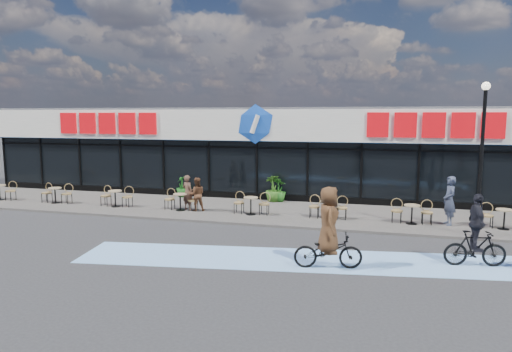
{
  "coord_description": "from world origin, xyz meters",
  "views": [
    {
      "loc": [
        5.68,
        -14.45,
        4.25
      ],
      "look_at": [
        0.89,
        3.5,
        1.74
      ],
      "focal_mm": 32.0,
      "sensor_mm": 36.0,
      "label": 1
    }
  ],
  "objects_px": {
    "lamp_post": "(482,146)",
    "bistro_set_0": "(1,190)",
    "potted_plant_left": "(182,186)",
    "potted_plant_mid": "(279,190)",
    "pedestrian_a": "(449,201)",
    "patron_left": "(188,193)",
    "patron_right": "(197,194)",
    "cyclist_a": "(476,238)",
    "potted_plant_right": "(273,188)"
  },
  "relations": [
    {
      "from": "lamp_post",
      "to": "bistro_set_0",
      "type": "height_order",
      "value": "lamp_post"
    },
    {
      "from": "bistro_set_0",
      "to": "potted_plant_left",
      "type": "xyz_separation_m",
      "value": [
        8.27,
        3.04,
        0.08
      ]
    },
    {
      "from": "potted_plant_mid",
      "to": "pedestrian_a",
      "type": "xyz_separation_m",
      "value": [
        7.2,
        -2.95,
        0.36
      ]
    },
    {
      "from": "patron_left",
      "to": "patron_right",
      "type": "xyz_separation_m",
      "value": [
        0.46,
        -0.09,
        -0.04
      ]
    },
    {
      "from": "bistro_set_0",
      "to": "patron_right",
      "type": "bearing_deg",
      "value": 0.05
    },
    {
      "from": "pedestrian_a",
      "to": "cyclist_a",
      "type": "height_order",
      "value": "cyclist_a"
    },
    {
      "from": "potted_plant_mid",
      "to": "patron_left",
      "type": "height_order",
      "value": "patron_left"
    },
    {
      "from": "lamp_post",
      "to": "potted_plant_mid",
      "type": "relative_size",
      "value": 4.6
    },
    {
      "from": "pedestrian_a",
      "to": "bistro_set_0",
      "type": "bearing_deg",
      "value": -103.26
    },
    {
      "from": "bistro_set_0",
      "to": "potted_plant_mid",
      "type": "distance_m",
      "value": 13.65
    },
    {
      "from": "lamp_post",
      "to": "cyclist_a",
      "type": "distance_m",
      "value": 4.0
    },
    {
      "from": "potted_plant_mid",
      "to": "potted_plant_left",
      "type": "bearing_deg",
      "value": -179.45
    },
    {
      "from": "potted_plant_right",
      "to": "pedestrian_a",
      "type": "height_order",
      "value": "pedestrian_a"
    },
    {
      "from": "patron_left",
      "to": "patron_right",
      "type": "bearing_deg",
      "value": -168.92
    },
    {
      "from": "patron_left",
      "to": "cyclist_a",
      "type": "height_order",
      "value": "cyclist_a"
    },
    {
      "from": "potted_plant_left",
      "to": "patron_left",
      "type": "bearing_deg",
      "value": -61.64
    },
    {
      "from": "potted_plant_right",
      "to": "patron_left",
      "type": "relative_size",
      "value": 0.83
    },
    {
      "from": "patron_left",
      "to": "pedestrian_a",
      "type": "xyz_separation_m",
      "value": [
        10.64,
        0.04,
        0.16
      ]
    },
    {
      "from": "cyclist_a",
      "to": "bistro_set_0",
      "type": "bearing_deg",
      "value": 167.63
    },
    {
      "from": "patron_right",
      "to": "bistro_set_0",
      "type": "bearing_deg",
      "value": -24.55
    },
    {
      "from": "lamp_post",
      "to": "patron_left",
      "type": "height_order",
      "value": "lamp_post"
    },
    {
      "from": "pedestrian_a",
      "to": "potted_plant_right",
      "type": "bearing_deg",
      "value": -124.51
    },
    {
      "from": "potted_plant_left",
      "to": "patron_left",
      "type": "height_order",
      "value": "patron_left"
    },
    {
      "from": "bistro_set_0",
      "to": "potted_plant_mid",
      "type": "xyz_separation_m",
      "value": [
        13.3,
        3.09,
        0.11
      ]
    },
    {
      "from": "potted_plant_left",
      "to": "pedestrian_a",
      "type": "distance_m",
      "value": 12.58
    },
    {
      "from": "patron_left",
      "to": "pedestrian_a",
      "type": "height_order",
      "value": "pedestrian_a"
    },
    {
      "from": "lamp_post",
      "to": "bistro_set_0",
      "type": "relative_size",
      "value": 3.39
    },
    {
      "from": "lamp_post",
      "to": "patron_right",
      "type": "relative_size",
      "value": 3.57
    },
    {
      "from": "potted_plant_right",
      "to": "patron_right",
      "type": "distance_m",
      "value": 4.03
    },
    {
      "from": "potted_plant_mid",
      "to": "lamp_post",
      "type": "bearing_deg",
      "value": -29.3
    },
    {
      "from": "cyclist_a",
      "to": "potted_plant_mid",
      "type": "bearing_deg",
      "value": 133.69
    },
    {
      "from": "lamp_post",
      "to": "potted_plant_right",
      "type": "xyz_separation_m",
      "value": [
        -8.17,
        4.33,
        -2.46
      ]
    },
    {
      "from": "potted_plant_left",
      "to": "potted_plant_right",
      "type": "bearing_deg",
      "value": -0.69
    },
    {
      "from": "potted_plant_left",
      "to": "potted_plant_mid",
      "type": "xyz_separation_m",
      "value": [
        5.03,
        0.05,
        0.03
      ]
    },
    {
      "from": "potted_plant_left",
      "to": "cyclist_a",
      "type": "relative_size",
      "value": 0.52
    },
    {
      "from": "patron_right",
      "to": "cyclist_a",
      "type": "height_order",
      "value": "cyclist_a"
    },
    {
      "from": "lamp_post",
      "to": "patron_left",
      "type": "relative_size",
      "value": 3.39
    },
    {
      "from": "lamp_post",
      "to": "patron_right",
      "type": "bearing_deg",
      "value": 172.91
    },
    {
      "from": "patron_left",
      "to": "potted_plant_mid",
      "type": "bearing_deg",
      "value": -117.08
    },
    {
      "from": "potted_plant_left",
      "to": "patron_right",
      "type": "height_order",
      "value": "patron_right"
    },
    {
      "from": "lamp_post",
      "to": "potted_plant_mid",
      "type": "distance_m",
      "value": 9.41
    },
    {
      "from": "patron_left",
      "to": "pedestrian_a",
      "type": "bearing_deg",
      "value": -157.86
    },
    {
      "from": "potted_plant_left",
      "to": "patron_right",
      "type": "bearing_deg",
      "value": -55.95
    },
    {
      "from": "potted_plant_right",
      "to": "potted_plant_mid",
      "type": "bearing_deg",
      "value": 21.6
    },
    {
      "from": "lamp_post",
      "to": "patron_right",
      "type": "distance_m",
      "value": 11.22
    },
    {
      "from": "lamp_post",
      "to": "pedestrian_a",
      "type": "bearing_deg",
      "value": 115.35
    },
    {
      "from": "potted_plant_mid",
      "to": "potted_plant_right",
      "type": "bearing_deg",
      "value": -158.4
    },
    {
      "from": "potted_plant_left",
      "to": "patron_right",
      "type": "xyz_separation_m",
      "value": [
        2.05,
        -3.03,
        0.19
      ]
    },
    {
      "from": "bistro_set_0",
      "to": "patron_left",
      "type": "height_order",
      "value": "patron_left"
    },
    {
      "from": "bistro_set_0",
      "to": "potted_plant_left",
      "type": "height_order",
      "value": "potted_plant_left"
    }
  ]
}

